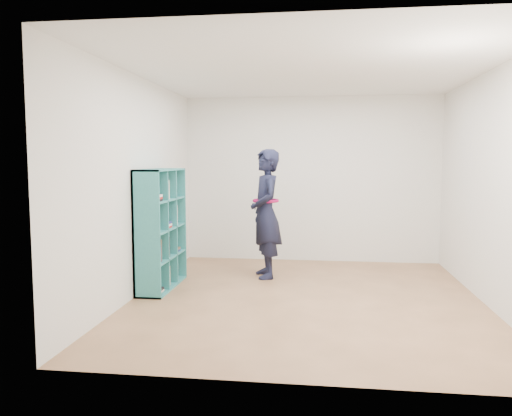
# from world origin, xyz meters

# --- Properties ---
(floor) EXTENTS (4.50, 4.50, 0.00)m
(floor) POSITION_xyz_m (0.00, 0.00, 0.00)
(floor) COLOR brown
(floor) RESTS_ON ground
(ceiling) EXTENTS (4.50, 4.50, 0.00)m
(ceiling) POSITION_xyz_m (0.00, 0.00, 2.60)
(ceiling) COLOR white
(ceiling) RESTS_ON wall_back
(wall_left) EXTENTS (0.02, 4.50, 2.60)m
(wall_left) POSITION_xyz_m (-2.00, 0.00, 1.30)
(wall_left) COLOR white
(wall_left) RESTS_ON floor
(wall_right) EXTENTS (0.02, 4.50, 2.60)m
(wall_right) POSITION_xyz_m (2.00, 0.00, 1.30)
(wall_right) COLOR white
(wall_right) RESTS_ON floor
(wall_back) EXTENTS (4.00, 0.02, 2.60)m
(wall_back) POSITION_xyz_m (0.00, 2.25, 1.30)
(wall_back) COLOR white
(wall_back) RESTS_ON floor
(wall_front) EXTENTS (4.00, 0.02, 2.60)m
(wall_front) POSITION_xyz_m (0.00, -2.25, 1.30)
(wall_front) COLOR white
(wall_front) RESTS_ON floor
(bookshelf) EXTENTS (0.33, 1.13, 1.50)m
(bookshelf) POSITION_xyz_m (-1.85, 0.29, 0.73)
(bookshelf) COLOR #28767E
(bookshelf) RESTS_ON floor
(person) EXTENTS (0.60, 0.74, 1.76)m
(person) POSITION_xyz_m (-0.58, 1.02, 0.88)
(person) COLOR black
(person) RESTS_ON floor
(smartphone) EXTENTS (0.06, 0.11, 0.15)m
(smartphone) POSITION_xyz_m (-0.74, 1.05, 1.00)
(smartphone) COLOR silver
(smartphone) RESTS_ON person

